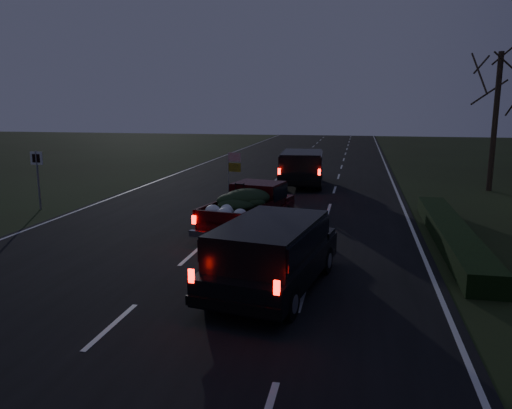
% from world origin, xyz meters
% --- Properties ---
extents(ground, '(120.00, 120.00, 0.00)m').
position_xyz_m(ground, '(0.00, 0.00, 0.00)').
color(ground, black).
rests_on(ground, ground).
extents(road_asphalt, '(14.00, 120.00, 0.02)m').
position_xyz_m(road_asphalt, '(0.00, 0.00, 0.01)').
color(road_asphalt, black).
rests_on(road_asphalt, ground).
extents(hedge_row, '(1.00, 10.00, 0.60)m').
position_xyz_m(hedge_row, '(7.80, 3.00, 0.30)').
color(hedge_row, black).
rests_on(hedge_row, ground).
extents(route_sign, '(0.55, 0.08, 2.50)m').
position_xyz_m(route_sign, '(-8.50, 5.00, 1.66)').
color(route_sign, gray).
rests_on(route_sign, ground).
extents(bare_tree_far, '(3.60, 3.60, 7.00)m').
position_xyz_m(bare_tree_far, '(11.50, 14.00, 5.23)').
color(bare_tree_far, black).
rests_on(bare_tree_far, ground).
extents(pickup_truck, '(2.68, 4.95, 2.46)m').
position_xyz_m(pickup_truck, '(1.06, 3.18, 0.92)').
color(pickup_truck, '#39070A').
rests_on(pickup_truck, ground).
extents(lead_suv, '(2.55, 5.47, 1.53)m').
position_xyz_m(lead_suv, '(1.73, 13.57, 1.16)').
color(lead_suv, black).
rests_on(lead_suv, ground).
extents(rear_suv, '(2.81, 5.13, 1.40)m').
position_xyz_m(rear_suv, '(2.82, -2.40, 1.06)').
color(rear_suv, black).
rests_on(rear_suv, ground).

